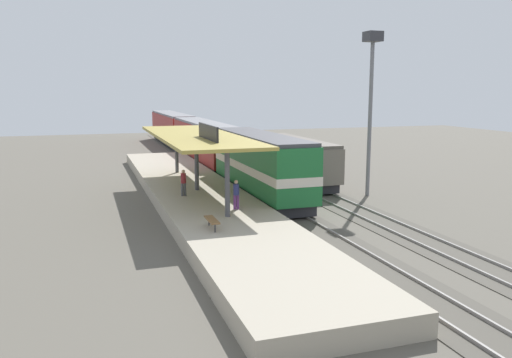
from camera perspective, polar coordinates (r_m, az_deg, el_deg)
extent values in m
plane|color=#5B564C|center=(38.15, 3.34, -1.92)|extent=(120.00, 120.00, 0.00)
cube|color=#4E4941|center=(37.47, 0.50, -2.09)|extent=(3.20, 110.00, 0.04)
cube|color=gray|center=(37.24, -0.55, -2.07)|extent=(0.10, 110.00, 0.16)
cube|color=gray|center=(37.69, 1.53, -1.93)|extent=(0.10, 110.00, 0.16)
cube|color=#4E4941|center=(39.16, 6.89, -1.64)|extent=(3.20, 110.00, 0.04)
cube|color=gray|center=(38.86, 5.93, -1.63)|extent=(0.10, 110.00, 0.16)
cube|color=gray|center=(39.46, 7.84, -1.49)|extent=(0.10, 110.00, 0.16)
cube|color=#A89E89|center=(36.20, -6.42, -1.88)|extent=(6.00, 44.00, 0.90)
cylinder|color=#47474C|center=(28.13, -3.14, -0.54)|extent=(0.28, 0.28, 3.60)
cylinder|color=#47474C|center=(35.82, -6.49, 1.64)|extent=(0.28, 0.28, 3.60)
cylinder|color=#47474C|center=(43.62, -8.64, 3.05)|extent=(0.28, 0.28, 3.60)
cube|color=#A38E3D|center=(35.60, -6.54, 4.67)|extent=(5.20, 18.00, 0.20)
cube|color=black|center=(32.05, -5.24, 5.12)|extent=(0.12, 4.80, 0.90)
cylinder|color=#333338|center=(25.43, -4.48, -5.35)|extent=(0.07, 0.07, 0.42)
cylinder|color=#333338|center=(26.66, -5.15, -4.65)|extent=(0.07, 0.07, 0.42)
cube|color=brown|center=(25.98, -4.83, -4.46)|extent=(0.44, 1.70, 0.08)
cube|color=#28282D|center=(37.42, 0.47, -1.34)|extent=(2.60, 13.60, 0.70)
cube|color=#1E6B33|center=(37.07, 0.48, 1.84)|extent=(2.90, 14.40, 3.50)
cube|color=#424247|center=(36.86, 0.48, 4.72)|extent=(2.78, 14.11, 0.24)
cube|color=beige|center=(37.11, 0.48, 1.44)|extent=(2.93, 14.43, 0.56)
cube|color=#28282D|center=(54.56, -5.60, 2.14)|extent=(2.60, 19.20, 0.70)
cube|color=maroon|center=(54.33, -5.64, 4.23)|extent=(2.90, 20.00, 3.30)
cube|color=slate|center=(54.19, -5.67, 6.09)|extent=(2.78, 19.60, 0.24)
cube|color=#28282D|center=(74.86, -9.11, 4.13)|extent=(2.60, 19.20, 0.70)
cube|color=maroon|center=(74.70, -9.15, 5.66)|extent=(2.90, 20.00, 3.30)
cube|color=slate|center=(74.59, -9.19, 7.01)|extent=(2.78, 19.60, 0.24)
cube|color=#28282D|center=(43.34, 4.25, 0.17)|extent=(2.50, 11.20, 0.70)
cube|color=#6B6056|center=(43.10, 4.28, 2.33)|extent=(2.80, 12.00, 2.60)
cube|color=#554D45|center=(42.94, 4.30, 4.21)|extent=(2.69, 11.76, 0.24)
cylinder|color=slate|center=(38.67, 12.30, 6.25)|extent=(0.28, 0.28, 11.00)
cube|color=#333338|center=(38.77, 12.63, 14.91)|extent=(1.10, 1.10, 0.70)
cylinder|color=#663375|center=(30.06, -2.33, -2.54)|extent=(0.16, 0.16, 0.84)
cylinder|color=#663375|center=(30.11, -2.00, -2.52)|extent=(0.16, 0.16, 0.84)
cylinder|color=navy|center=(29.94, -2.17, -1.15)|extent=(0.34, 0.34, 0.64)
sphere|color=tan|center=(29.86, -2.18, -0.33)|extent=(0.23, 0.23, 0.23)
cylinder|color=#4C4C51|center=(34.14, -8.03, -1.14)|extent=(0.16, 0.16, 0.84)
cylinder|color=#4C4C51|center=(34.17, -7.74, -1.12)|extent=(0.16, 0.16, 0.84)
cylinder|color=maroon|center=(34.02, -7.92, 0.09)|extent=(0.34, 0.34, 0.64)
sphere|color=tan|center=(33.95, -7.93, 0.81)|extent=(0.23, 0.23, 0.23)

